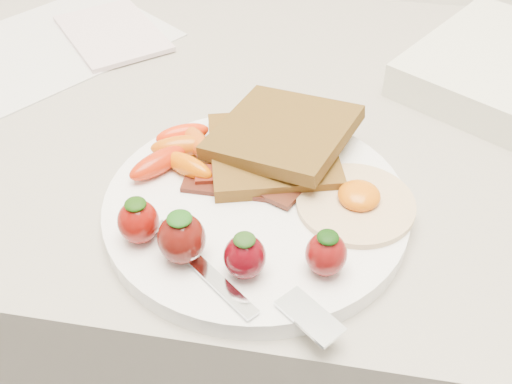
# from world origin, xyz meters

# --- Properties ---
(counter) EXTENTS (2.00, 0.60, 0.90)m
(counter) POSITION_xyz_m (0.00, 1.70, 0.45)
(counter) COLOR gray
(counter) RESTS_ON ground
(plate) EXTENTS (0.27, 0.27, 0.02)m
(plate) POSITION_xyz_m (0.01, 1.54, 0.91)
(plate) COLOR white
(plate) RESTS_ON counter
(toast_lower) EXTENTS (0.14, 0.14, 0.01)m
(toast_lower) POSITION_xyz_m (0.02, 1.60, 0.93)
(toast_lower) COLOR #3A2109
(toast_lower) RESTS_ON plate
(toast_upper) EXTENTS (0.15, 0.15, 0.03)m
(toast_upper) POSITION_xyz_m (0.02, 1.62, 0.94)
(toast_upper) COLOR #4B3110
(toast_upper) RESTS_ON toast_lower
(fried_egg) EXTENTS (0.13, 0.13, 0.02)m
(fried_egg) POSITION_xyz_m (0.10, 1.55, 0.92)
(fried_egg) COLOR beige
(fried_egg) RESTS_ON plate
(bacon_strips) EXTENTS (0.11, 0.06, 0.01)m
(bacon_strips) POSITION_xyz_m (-0.01, 1.56, 0.92)
(bacon_strips) COLOR black
(bacon_strips) RESTS_ON plate
(baby_carrots) EXTENTS (0.08, 0.10, 0.02)m
(baby_carrots) POSITION_xyz_m (-0.07, 1.59, 0.93)
(baby_carrots) COLOR #CA5609
(baby_carrots) RESTS_ON plate
(strawberries) EXTENTS (0.19, 0.06, 0.05)m
(strawberries) POSITION_xyz_m (-0.01, 1.47, 0.94)
(strawberries) COLOR maroon
(strawberries) RESTS_ON plate
(fork) EXTENTS (0.17, 0.10, 0.00)m
(fork) POSITION_xyz_m (0.02, 1.44, 0.92)
(fork) COLOR silver
(fork) RESTS_ON plate
(paper_sheet) EXTENTS (0.32, 0.34, 0.00)m
(paper_sheet) POSITION_xyz_m (-0.30, 1.80, 0.90)
(paper_sheet) COLOR silver
(paper_sheet) RESTS_ON counter
(notepad) EXTENTS (0.18, 0.19, 0.01)m
(notepad) POSITION_xyz_m (-0.23, 1.83, 0.91)
(notepad) COLOR silver
(notepad) RESTS_ON paper_sheet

